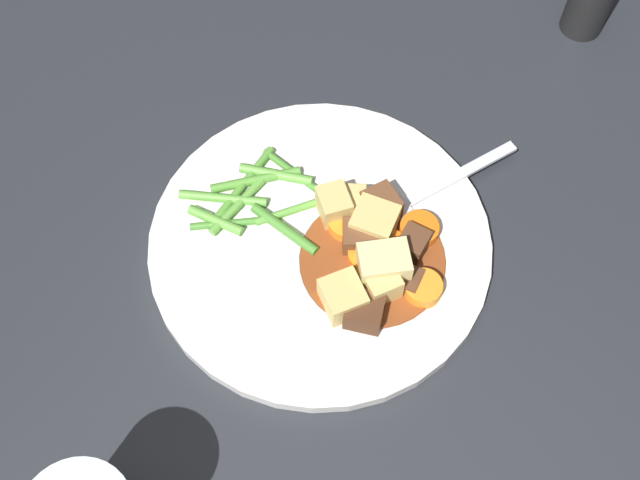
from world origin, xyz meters
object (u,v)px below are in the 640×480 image
Objects in this scene: potato_chunk_5 at (343,297)px; potato_chunk_3 at (374,223)px; meat_chunk_1 at (362,237)px; fork at (427,192)px; carrot_slice_2 at (391,244)px; potato_chunk_1 at (382,285)px; meat_chunk_4 at (413,244)px; potato_chunk_4 at (383,266)px; carrot_slice_1 at (363,282)px; dinner_plate at (320,244)px; meat_chunk_3 at (381,206)px; carrot_slice_0 at (419,230)px; carrot_slice_5 at (423,288)px; carrot_slice_3 at (367,257)px; carrot_slice_4 at (346,224)px; potato_chunk_2 at (351,202)px; meat_chunk_2 at (364,311)px; meat_chunk_0 at (407,280)px; potato_chunk_0 at (334,205)px.

potato_chunk_3 is at bearing 92.83° from potato_chunk_5.
meat_chunk_1 is 0.08m from fork.
potato_chunk_1 is at bearing -77.92° from carrot_slice_2.
potato_chunk_4 is at bearing -113.45° from meat_chunk_4.
fork is (0.03, 0.05, -0.01)m from potato_chunk_3.
carrot_slice_2 is 0.74× the size of potato_chunk_5.
potato_chunk_3 is 0.06m from fork.
carrot_slice_1 is 0.11m from fork.
meat_chunk_3 reaches higher than dinner_plate.
potato_chunk_5 is (-0.03, -0.08, 0.01)m from carrot_slice_0.
carrot_slice_5 reaches higher than carrot_slice_2.
carrot_slice_3 is at bearing -80.46° from meat_chunk_3.
potato_chunk_4 is at bearing -104.90° from carrot_slice_0.
carrot_slice_4 is at bearing 147.37° from potato_chunk_4.
meat_chunk_4 reaches higher than fork.
carrot_slice_0 is 0.04m from potato_chunk_3.
carrot_slice_1 is 0.73× the size of carrot_slice_3.
meat_chunk_3 is at bearing 84.76° from meat_chunk_1.
potato_chunk_5 is (-0.01, -0.02, 0.01)m from carrot_slice_1.
meat_chunk_3 is at bearing 127.66° from carrot_slice_2.
carrot_slice_5 reaches higher than carrot_slice_3.
potato_chunk_2 reaches higher than carrot_slice_4.
carrot_slice_3 is 1.08× the size of carrot_slice_5.
potato_chunk_1 reaches higher than carrot_slice_1.
carrot_slice_4 reaches higher than carrot_slice_1.
potato_chunk_2 and meat_chunk_2 have the same top height.
potato_chunk_2 is 0.10m from meat_chunk_2.
carrot_slice_3 is at bearing -50.07° from meat_chunk_1.
carrot_slice_3 is (-0.01, 0.02, 0.00)m from carrot_slice_1.
meat_chunk_4 reaches higher than carrot_slice_3.
meat_chunk_2 is (-0.00, -0.02, -0.00)m from potato_chunk_1.
carrot_slice_1 is at bearing 179.93° from potato_chunk_1.
meat_chunk_0 reaches higher than carrot_slice_3.
carrot_slice_2 is 0.07m from meat_chunk_2.
potato_chunk_0 reaches higher than potato_chunk_5.
potato_chunk_3 reaches higher than carrot_slice_4.
potato_chunk_5 reaches higher than carrot_slice_1.
dinner_plate is 9.12× the size of meat_chunk_1.
potato_chunk_2 is 0.75× the size of meat_chunk_1.
carrot_slice_5 is 0.07m from potato_chunk_5.
carrot_slice_3 is 0.02m from meat_chunk_1.
potato_chunk_0 is at bearing 89.65° from dinner_plate.
carrot_slice_5 is 0.20× the size of fork.
carrot_slice_1 is 0.69× the size of potato_chunk_3.
potato_chunk_0 is 1.06× the size of potato_chunk_1.
carrot_slice_5 is (0.09, -0.01, 0.01)m from dinner_plate.
potato_chunk_5 is (0.00, -0.07, -0.00)m from potato_chunk_3.
carrot_slice_5 is at bearing 49.06° from meat_chunk_2.
carrot_slice_4 is 1.02× the size of carrot_slice_5.
carrot_slice_5 is at bearing -71.36° from fork.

